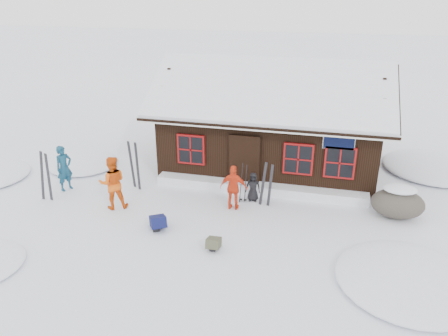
# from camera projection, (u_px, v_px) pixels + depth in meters

# --- Properties ---
(ground) EXTENTS (120.00, 120.00, 0.00)m
(ground) POSITION_uv_depth(u_px,v_px,m) (201.00, 217.00, 14.08)
(ground) COLOR white
(ground) RESTS_ON ground
(mountain_hut) EXTENTS (8.90, 6.09, 4.42)m
(mountain_hut) POSITION_uv_depth(u_px,v_px,m) (272.00, 128.00, 17.58)
(mountain_hut) COLOR black
(mountain_hut) RESTS_ON ground
(snow_drift) EXTENTS (7.60, 0.60, 0.35)m
(snow_drift) POSITION_uv_depth(u_px,v_px,m) (259.00, 188.00, 15.69)
(snow_drift) COLOR white
(snow_drift) RESTS_ON ground
(snow_mounds) EXTENTS (20.60, 13.20, 0.48)m
(snow_mounds) POSITION_uv_depth(u_px,v_px,m) (261.00, 197.00, 15.38)
(snow_mounds) COLOR white
(snow_mounds) RESTS_ON ground
(skier_teal) EXTENTS (0.63, 0.73, 1.68)m
(skier_teal) POSITION_uv_depth(u_px,v_px,m) (64.00, 168.00, 15.67)
(skier_teal) COLOR navy
(skier_teal) RESTS_ON ground
(skier_orange_left) EXTENTS (1.10, 1.02, 1.82)m
(skier_orange_left) POSITION_uv_depth(u_px,v_px,m) (113.00, 183.00, 14.35)
(skier_orange_left) COLOR #E35710
(skier_orange_left) RESTS_ON ground
(skier_orange_right) EXTENTS (0.92, 0.40, 1.55)m
(skier_orange_right) POSITION_uv_depth(u_px,v_px,m) (234.00, 188.00, 14.31)
(skier_orange_right) COLOR red
(skier_orange_right) RESTS_ON ground
(skier_crouched) EXTENTS (0.52, 0.36, 1.03)m
(skier_crouched) POSITION_uv_depth(u_px,v_px,m) (253.00, 187.00, 14.98)
(skier_crouched) COLOR black
(skier_crouched) RESTS_ON ground
(boulder) EXTENTS (1.67, 1.25, 0.97)m
(boulder) POSITION_uv_depth(u_px,v_px,m) (398.00, 203.00, 13.95)
(boulder) COLOR #544D43
(boulder) RESTS_ON ground
(ski_pair_left) EXTENTS (0.57, 0.20, 1.84)m
(ski_pair_left) POSITION_uv_depth(u_px,v_px,m) (45.00, 177.00, 14.87)
(ski_pair_left) COLOR black
(ski_pair_left) RESTS_ON ground
(ski_pair_mid) EXTENTS (0.48, 0.22, 1.83)m
(ski_pair_mid) POSITION_uv_depth(u_px,v_px,m) (135.00, 166.00, 15.79)
(ski_pair_mid) COLOR black
(ski_pair_mid) RESTS_ON ground
(ski_pair_right) EXTENTS (0.49, 0.21, 1.61)m
(ski_pair_right) POSITION_uv_depth(u_px,v_px,m) (267.00, 185.00, 14.53)
(ski_pair_right) COLOR black
(ski_pair_right) RESTS_ON ground
(ski_poles) EXTENTS (0.26, 0.13, 1.45)m
(ski_poles) POSITION_uv_depth(u_px,v_px,m) (243.00, 184.00, 14.81)
(ski_poles) COLOR black
(ski_poles) RESTS_ON ground
(backpack_blue) EXTENTS (0.71, 0.76, 0.33)m
(backpack_blue) POSITION_uv_depth(u_px,v_px,m) (158.00, 224.00, 13.36)
(backpack_blue) COLOR #0F1342
(backpack_blue) RESTS_ON ground
(backpack_olive) EXTENTS (0.39, 0.51, 0.27)m
(backpack_olive) POSITION_uv_depth(u_px,v_px,m) (214.00, 245.00, 12.34)
(backpack_olive) COLOR #474733
(backpack_olive) RESTS_ON ground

